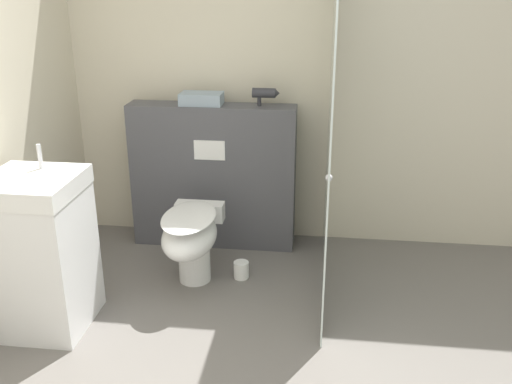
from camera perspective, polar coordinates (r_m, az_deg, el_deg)
The scene contains 8 objects.
wall_back at distance 4.17m, azimuth 1.79°, elevation 11.71°, with size 8.00×0.06×2.50m.
partition_panel at distance 4.19m, azimuth -4.28°, elevation 1.57°, with size 1.20×0.23×1.06m.
shower_glass at distance 3.47m, azimuth 7.36°, elevation 5.81°, with size 0.04×1.43×2.05m.
toilet at distance 3.70m, azimuth -6.48°, elevation -4.53°, with size 0.34×0.65×0.51m.
sink_vanity at distance 3.44m, azimuth -20.72°, elevation -5.69°, with size 0.49×0.51×1.05m.
hair_drier at distance 3.99m, azimuth 0.91°, elevation 9.83°, with size 0.19×0.07×0.12m.
folded_towel at distance 4.06m, azimuth -5.47°, elevation 9.27°, with size 0.29×0.18×0.08m.
spare_toilet_roll at distance 3.87m, azimuth -1.49°, elevation -7.79°, with size 0.10×0.10×0.12m.
Camera 1 is at (0.37, -1.86, 1.92)m, focal length 40.00 mm.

